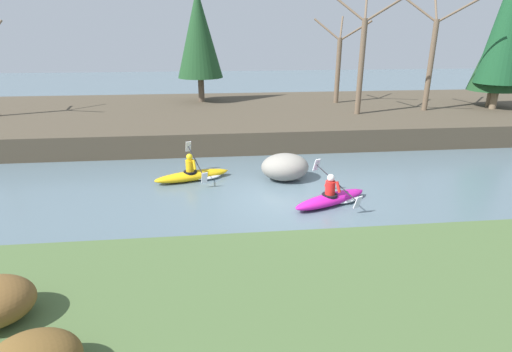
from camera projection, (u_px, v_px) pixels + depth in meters
name	position (u px, v px, depth m)	size (l,w,h in m)	color
ground_plane	(286.00, 200.00, 12.78)	(90.00, 90.00, 0.00)	slate
riverbank_far	(253.00, 117.00, 22.73)	(44.00, 11.89, 1.01)	#4C4233
conifer_tree_far_left	(199.00, 34.00, 23.29)	(2.69, 2.69, 6.47)	brown
conifer_tree_left	(511.00, 14.00, 20.63)	(2.47, 2.47, 8.46)	#7A664C
conifer_tree_mid_left	(500.00, 46.00, 21.75)	(2.67, 2.67, 5.68)	#7A664C
bare_tree_mid_upstream	(339.00, 63.00, 23.51)	(2.77, 2.74, 4.95)	brown
bare_tree_mid_downstream	(362.00, 56.00, 20.00)	(3.43, 3.39, 6.22)	brown
bare_tree_downstream	(432.00, 55.00, 21.00)	(3.42, 3.38, 6.20)	brown
kayaker_lead	(333.00, 198.00, 12.42)	(2.69, 1.94, 1.20)	#C61999
kayaker_middle	(195.00, 175.00, 14.43)	(2.75, 2.02, 1.20)	yellow
boulder_midstream	(285.00, 167.00, 14.35)	(1.72, 1.34, 0.97)	gray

